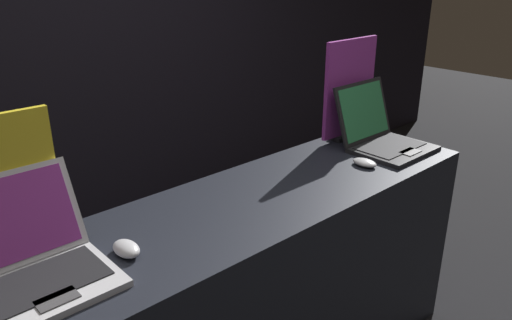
{
  "coord_description": "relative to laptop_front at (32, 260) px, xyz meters",
  "views": [
    {
      "loc": [
        -1.12,
        -0.94,
        1.72
      ],
      "look_at": [
        -0.0,
        0.28,
        1.05
      ],
      "focal_mm": 35.0,
      "sensor_mm": 36.0,
      "label": 1
    }
  ],
  "objects": [
    {
      "name": "promo_stand_front",
      "position": [
        -0.0,
        0.18,
        0.14
      ],
      "size": [
        0.33,
        0.07,
        0.43
      ],
      "color": "black",
      "rests_on": "display_counter"
    },
    {
      "name": "promo_stand_back",
      "position": [
        1.58,
        0.17,
        0.17
      ],
      "size": [
        0.35,
        0.07,
        0.48
      ],
      "color": "black",
      "rests_on": "display_counter"
    },
    {
      "name": "wall_back",
      "position": [
        0.79,
        1.6,
        0.43
      ],
      "size": [
        8.0,
        0.05,
        2.8
      ],
      "color": "black",
      "rests_on": "ground_plane"
    },
    {
      "name": "display_counter",
      "position": [
        0.79,
        -0.03,
        -0.51
      ],
      "size": [
        2.01,
        0.56,
        0.9
      ],
      "color": "black",
      "rests_on": "ground_plane"
    },
    {
      "name": "mouse_back",
      "position": [
        1.34,
        -0.12,
        -0.05
      ],
      "size": [
        0.07,
        0.11,
        0.03
      ],
      "color": "#B2B2B7",
      "rests_on": "display_counter"
    },
    {
      "name": "laptop_front",
      "position": [
        0.0,
        0.0,
        0.0
      ],
      "size": [
        0.37,
        0.38,
        0.27
      ],
      "color": "#B7B7BC",
      "rests_on": "display_counter"
    },
    {
      "name": "mouse_front",
      "position": [
        0.25,
        -0.05,
        -0.04
      ],
      "size": [
        0.07,
        0.11,
        0.04
      ],
      "color": "#B2B2B7",
      "rests_on": "display_counter"
    },
    {
      "name": "laptop_back",
      "position": [
        1.58,
        -0.03,
        0.0
      ],
      "size": [
        0.35,
        0.37,
        0.29
      ],
      "color": "black",
      "rests_on": "display_counter"
    }
  ]
}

